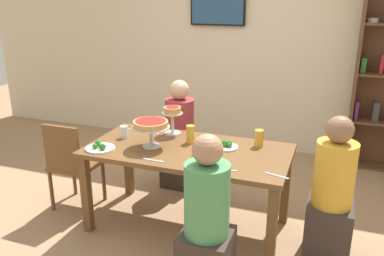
# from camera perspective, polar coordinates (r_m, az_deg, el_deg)

# --- Properties ---
(ground_plane) EXTENTS (12.00, 12.00, 0.00)m
(ground_plane) POSITION_cam_1_polar(r_m,az_deg,el_deg) (3.71, -0.55, -13.62)
(ground_plane) COLOR #9E7A56
(rear_partition) EXTENTS (8.00, 0.12, 2.80)m
(rear_partition) POSITION_cam_1_polar(r_m,az_deg,el_deg) (5.29, 8.09, 12.12)
(rear_partition) COLOR beige
(rear_partition) RESTS_ON ground_plane
(dining_table) EXTENTS (1.69, 0.85, 0.74)m
(dining_table) POSITION_cam_1_polar(r_m,az_deg,el_deg) (3.41, -0.58, -4.35)
(dining_table) COLOR brown
(dining_table) RESTS_ON ground_plane
(television) EXTENTS (0.71, 0.05, 0.42)m
(television) POSITION_cam_1_polar(r_m,az_deg,el_deg) (5.27, 3.66, 16.56)
(television) COLOR black
(diner_near_right) EXTENTS (0.34, 0.34, 1.15)m
(diner_near_right) POSITION_cam_1_polar(r_m,az_deg,el_deg) (2.76, 2.07, -13.91)
(diner_near_right) COLOR #382D28
(diner_near_right) RESTS_ON ground_plane
(diner_head_east) EXTENTS (0.34, 0.34, 1.15)m
(diner_head_east) POSITION_cam_1_polar(r_m,az_deg,el_deg) (3.27, 19.12, -9.50)
(diner_head_east) COLOR #382D28
(diner_head_east) RESTS_ON ground_plane
(diner_far_left) EXTENTS (0.34, 0.34, 1.15)m
(diner_far_left) POSITION_cam_1_polar(r_m,az_deg,el_deg) (4.24, -1.72, -1.94)
(diner_far_left) COLOR #382D28
(diner_far_left) RESTS_ON ground_plane
(chair_head_west) EXTENTS (0.40, 0.40, 0.87)m
(chair_head_west) POSITION_cam_1_polar(r_m,az_deg,el_deg) (3.92, -16.75, -4.61)
(chair_head_west) COLOR brown
(chair_head_west) RESTS_ON ground_plane
(deep_dish_pizza_stand) EXTENTS (0.32, 0.32, 0.23)m
(deep_dish_pizza_stand) POSITION_cam_1_polar(r_m,az_deg,el_deg) (3.36, -5.87, 0.35)
(deep_dish_pizza_stand) COLOR silver
(deep_dish_pizza_stand) RESTS_ON dining_table
(personal_pizza_stand) EXTENTS (0.19, 0.19, 0.26)m
(personal_pizza_stand) POSITION_cam_1_polar(r_m,az_deg,el_deg) (3.67, -2.79, 1.96)
(personal_pizza_stand) COLOR silver
(personal_pizza_stand) RESTS_ON dining_table
(salad_plate_near_diner) EXTENTS (0.20, 0.20, 0.07)m
(salad_plate_near_diner) POSITION_cam_1_polar(r_m,az_deg,el_deg) (3.39, 4.83, -2.46)
(salad_plate_near_diner) COLOR white
(salad_plate_near_diner) RESTS_ON dining_table
(salad_plate_far_diner) EXTENTS (0.24, 0.24, 0.07)m
(salad_plate_far_diner) POSITION_cam_1_polar(r_m,az_deg,el_deg) (3.44, -12.90, -2.66)
(salad_plate_far_diner) COLOR white
(salad_plate_far_diner) RESTS_ON dining_table
(beer_glass_amber_tall) EXTENTS (0.08, 0.08, 0.14)m
(beer_glass_amber_tall) POSITION_cam_1_polar(r_m,az_deg,el_deg) (3.45, 9.47, -1.43)
(beer_glass_amber_tall) COLOR gold
(beer_glass_amber_tall) RESTS_ON dining_table
(beer_glass_amber_short) EXTENTS (0.07, 0.07, 0.16)m
(beer_glass_amber_short) POSITION_cam_1_polar(r_m,az_deg,el_deg) (3.48, -0.22, -0.88)
(beer_glass_amber_short) COLOR gold
(beer_glass_amber_short) RESTS_ON dining_table
(water_glass_clear_near) EXTENTS (0.07, 0.07, 0.11)m
(water_glass_clear_near) POSITION_cam_1_polar(r_m,az_deg,el_deg) (3.66, -9.60, -0.55)
(water_glass_clear_near) COLOR white
(water_glass_clear_near) RESTS_ON dining_table
(water_glass_clear_far) EXTENTS (0.06, 0.06, 0.10)m
(water_glass_clear_far) POSITION_cam_1_polar(r_m,az_deg,el_deg) (3.05, 1.47, -4.36)
(water_glass_clear_far) COLOR white
(water_glass_clear_far) RESTS_ON dining_table
(water_glass_clear_spare) EXTENTS (0.07, 0.07, 0.11)m
(water_glass_clear_spare) POSITION_cam_1_polar(r_m,az_deg,el_deg) (3.26, 1.16, -2.70)
(water_glass_clear_spare) COLOR white
(water_glass_clear_spare) RESTS_ON dining_table
(cutlery_fork_near) EXTENTS (0.18, 0.02, 0.00)m
(cutlery_fork_near) POSITION_cam_1_polar(r_m,az_deg,el_deg) (3.15, -5.48, -4.57)
(cutlery_fork_near) COLOR silver
(cutlery_fork_near) RESTS_ON dining_table
(cutlery_knife_near) EXTENTS (0.18, 0.06, 0.00)m
(cutlery_knife_near) POSITION_cam_1_polar(r_m,az_deg,el_deg) (2.98, 4.62, -5.97)
(cutlery_knife_near) COLOR silver
(cutlery_knife_near) RESTS_ON dining_table
(cutlery_fork_far) EXTENTS (0.18, 0.06, 0.00)m
(cutlery_fork_far) POSITION_cam_1_polar(r_m,az_deg,el_deg) (2.95, 11.92, -6.61)
(cutlery_fork_far) COLOR silver
(cutlery_fork_far) RESTS_ON dining_table
(cutlery_knife_far) EXTENTS (0.18, 0.06, 0.00)m
(cutlery_knife_far) POSITION_cam_1_polar(r_m,az_deg,el_deg) (3.77, -5.84, -0.62)
(cutlery_knife_far) COLOR silver
(cutlery_knife_far) RESTS_ON dining_table
(cutlery_spare_fork) EXTENTS (0.18, 0.05, 0.00)m
(cutlery_spare_fork) POSITION_cam_1_polar(r_m,az_deg,el_deg) (3.88, -8.29, -0.19)
(cutlery_spare_fork) COLOR silver
(cutlery_spare_fork) RESTS_ON dining_table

